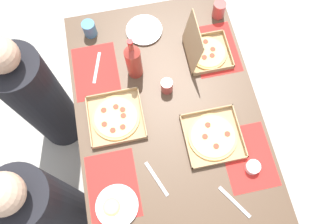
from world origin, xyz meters
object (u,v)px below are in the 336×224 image
(cup_dark, at_px, (167,86))
(cup_spare, at_px, (89,29))
(diner_right_seat, at_px, (41,100))
(soda_bottle, at_px, (134,61))
(condiment_bowl, at_px, (253,167))
(pizza_box_corner_right, at_px, (213,137))
(cup_clear_right, at_px, (219,10))
(pizza_box_edge_far, at_px, (116,118))
(diner_left_seat, at_px, (49,207))
(pizza_box_corner_left, at_px, (205,51))
(plate_near_left, at_px, (144,30))
(plate_middle, at_px, (117,206))

(cup_dark, height_order, cup_spare, cup_spare)
(diner_right_seat, bearing_deg, soda_bottle, -94.78)
(condiment_bowl, bearing_deg, pizza_box_corner_right, 37.59)
(cup_dark, distance_m, cup_clear_right, 0.62)
(pizza_box_edge_far, height_order, diner_left_seat, diner_left_seat)
(pizza_box_corner_left, xyz_separation_m, soda_bottle, (-0.03, 0.43, 0.09))
(plate_near_left, distance_m, cup_spare, 0.33)
(plate_middle, distance_m, cup_dark, 0.70)
(diner_left_seat, distance_m, diner_right_seat, 0.69)
(pizza_box_corner_left, height_order, cup_clear_right, pizza_box_corner_left)
(diner_left_seat, bearing_deg, cup_spare, -23.47)
(pizza_box_corner_right, xyz_separation_m, cup_dark, (0.34, 0.19, 0.03))
(plate_middle, distance_m, cup_clear_right, 1.32)
(pizza_box_corner_right, distance_m, cup_clear_right, 0.82)
(plate_middle, bearing_deg, cup_dark, -33.14)
(pizza_box_edge_far, height_order, plate_near_left, pizza_box_edge_far)
(pizza_box_corner_left, bearing_deg, diner_left_seat, 121.88)
(pizza_box_corner_left, xyz_separation_m, plate_near_left, (0.24, 0.32, -0.04))
(cup_dark, bearing_deg, cup_spare, 38.95)
(cup_dark, xyz_separation_m, diner_right_seat, (0.20, 0.80, -0.28))
(cup_clear_right, xyz_separation_m, diner_right_seat, (-0.24, 1.23, -0.30))
(plate_near_left, distance_m, cup_clear_right, 0.48)
(cup_dark, xyz_separation_m, diner_left_seat, (-0.48, 0.80, -0.28))
(plate_near_left, xyz_separation_m, cup_dark, (-0.43, -0.06, 0.04))
(soda_bottle, relative_size, diner_right_seat, 0.27)
(plate_near_left, xyz_separation_m, condiment_bowl, (-0.97, -0.40, 0.01))
(pizza_box_corner_right, distance_m, pizza_box_corner_left, 0.52)
(cup_spare, relative_size, diner_left_seat, 0.08)
(plate_middle, relative_size, soda_bottle, 0.68)
(plate_middle, relative_size, diner_right_seat, 0.18)
(cup_clear_right, bearing_deg, pizza_box_edge_far, 127.15)
(pizza_box_edge_far, bearing_deg, cup_dark, -69.73)
(pizza_box_corner_left, bearing_deg, cup_dark, 124.00)
(pizza_box_corner_right, bearing_deg, cup_dark, 29.06)
(pizza_box_edge_far, height_order, cup_dark, cup_dark)
(cup_spare, bearing_deg, diner_right_seat, 122.97)
(plate_near_left, height_order, cup_clear_right, cup_clear_right)
(pizza_box_corner_right, distance_m, diner_left_seat, 1.03)
(cup_dark, relative_size, cup_clear_right, 0.80)
(condiment_bowl, bearing_deg, pizza_box_edge_far, 57.13)
(plate_middle, height_order, diner_left_seat, diner_left_seat)
(plate_middle, distance_m, diner_left_seat, 0.49)
(condiment_bowl, height_order, diner_right_seat, diner_right_seat)
(plate_near_left, bearing_deg, plate_middle, 162.04)
(plate_middle, relative_size, cup_clear_right, 1.99)
(pizza_box_edge_far, height_order, soda_bottle, soda_bottle)
(condiment_bowl, distance_m, diner_right_seat, 1.39)
(cup_clear_right, bearing_deg, pizza_box_corner_left, 149.19)
(pizza_box_corner_right, distance_m, pizza_box_edge_far, 0.55)
(cup_dark, relative_size, diner_right_seat, 0.07)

